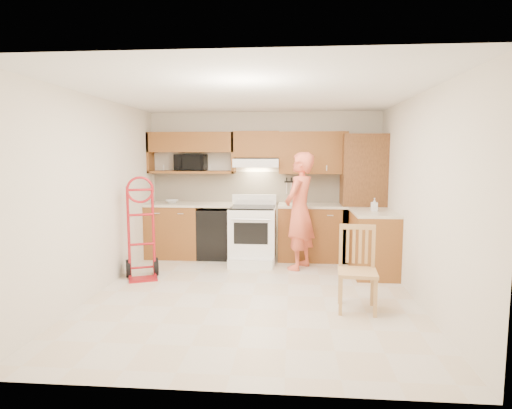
# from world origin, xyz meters

# --- Properties ---
(floor) EXTENTS (4.00, 4.50, 0.02)m
(floor) POSITION_xyz_m (0.00, 0.00, -0.01)
(floor) COLOR beige
(floor) RESTS_ON ground
(ceiling) EXTENTS (4.00, 4.50, 0.02)m
(ceiling) POSITION_xyz_m (0.00, 0.00, 2.51)
(ceiling) COLOR white
(ceiling) RESTS_ON ground
(wall_back) EXTENTS (4.00, 0.02, 2.50)m
(wall_back) POSITION_xyz_m (0.00, 2.26, 1.25)
(wall_back) COLOR beige
(wall_back) RESTS_ON ground
(wall_front) EXTENTS (4.00, 0.02, 2.50)m
(wall_front) POSITION_xyz_m (0.00, -2.26, 1.25)
(wall_front) COLOR beige
(wall_front) RESTS_ON ground
(wall_left) EXTENTS (0.02, 4.50, 2.50)m
(wall_left) POSITION_xyz_m (-2.01, 0.00, 1.25)
(wall_left) COLOR beige
(wall_left) RESTS_ON ground
(wall_right) EXTENTS (0.02, 4.50, 2.50)m
(wall_right) POSITION_xyz_m (2.01, 0.00, 1.25)
(wall_right) COLOR beige
(wall_right) RESTS_ON ground
(backsplash) EXTENTS (3.92, 0.03, 0.55)m
(backsplash) POSITION_xyz_m (0.00, 2.23, 1.20)
(backsplash) COLOR beige
(backsplash) RESTS_ON wall_back
(lower_cab_left) EXTENTS (0.90, 0.60, 0.90)m
(lower_cab_left) POSITION_xyz_m (-1.55, 1.95, 0.45)
(lower_cab_left) COLOR brown
(lower_cab_left) RESTS_ON ground
(dishwasher) EXTENTS (0.60, 0.60, 0.85)m
(dishwasher) POSITION_xyz_m (-0.80, 1.95, 0.42)
(dishwasher) COLOR black
(dishwasher) RESTS_ON ground
(lower_cab_right) EXTENTS (1.14, 0.60, 0.90)m
(lower_cab_right) POSITION_xyz_m (0.83, 1.95, 0.45)
(lower_cab_right) COLOR brown
(lower_cab_right) RESTS_ON ground
(countertop_left) EXTENTS (1.50, 0.63, 0.04)m
(countertop_left) POSITION_xyz_m (-1.25, 1.95, 0.92)
(countertop_left) COLOR beige
(countertop_left) RESTS_ON lower_cab_left
(countertop_right) EXTENTS (1.14, 0.63, 0.04)m
(countertop_right) POSITION_xyz_m (0.83, 1.95, 0.92)
(countertop_right) COLOR beige
(countertop_right) RESTS_ON lower_cab_right
(cab_return_right) EXTENTS (0.60, 1.00, 0.90)m
(cab_return_right) POSITION_xyz_m (1.70, 1.15, 0.45)
(cab_return_right) COLOR brown
(cab_return_right) RESTS_ON ground
(countertop_return) EXTENTS (0.63, 1.00, 0.04)m
(countertop_return) POSITION_xyz_m (1.70, 1.15, 0.92)
(countertop_return) COLOR beige
(countertop_return) RESTS_ON cab_return_right
(pantry_tall) EXTENTS (0.70, 0.60, 2.10)m
(pantry_tall) POSITION_xyz_m (1.65, 1.95, 1.05)
(pantry_tall) COLOR brown
(pantry_tall) RESTS_ON ground
(upper_cab_left) EXTENTS (1.50, 0.33, 0.34)m
(upper_cab_left) POSITION_xyz_m (-1.25, 2.08, 1.98)
(upper_cab_left) COLOR brown
(upper_cab_left) RESTS_ON wall_back
(upper_shelf_mw) EXTENTS (1.50, 0.33, 0.04)m
(upper_shelf_mw) POSITION_xyz_m (-1.25, 2.08, 1.47)
(upper_shelf_mw) COLOR brown
(upper_shelf_mw) RESTS_ON wall_back
(upper_cab_center) EXTENTS (0.76, 0.33, 0.44)m
(upper_cab_center) POSITION_xyz_m (-0.12, 2.08, 1.94)
(upper_cab_center) COLOR brown
(upper_cab_center) RESTS_ON wall_back
(upper_cab_right) EXTENTS (1.14, 0.33, 0.70)m
(upper_cab_right) POSITION_xyz_m (0.83, 2.08, 1.80)
(upper_cab_right) COLOR brown
(upper_cab_right) RESTS_ON wall_back
(range_hood) EXTENTS (0.76, 0.46, 0.14)m
(range_hood) POSITION_xyz_m (-0.12, 2.02, 1.63)
(range_hood) COLOR white
(range_hood) RESTS_ON wall_back
(knife_strip) EXTENTS (0.40, 0.05, 0.29)m
(knife_strip) POSITION_xyz_m (0.55, 2.21, 1.24)
(knife_strip) COLOR black
(knife_strip) RESTS_ON backsplash
(microwave) EXTENTS (0.53, 0.37, 0.29)m
(microwave) POSITION_xyz_m (-1.26, 2.08, 1.63)
(microwave) COLOR black
(microwave) RESTS_ON upper_shelf_mw
(range) EXTENTS (0.74, 0.98, 1.10)m
(range) POSITION_xyz_m (-0.16, 1.62, 0.55)
(range) COLOR white
(range) RESTS_ON ground
(person) EXTENTS (0.67, 0.78, 1.81)m
(person) POSITION_xyz_m (0.60, 1.35, 0.90)
(person) COLOR #E66042
(person) RESTS_ON ground
(hand_truck) EXTENTS (0.66, 0.64, 1.32)m
(hand_truck) POSITION_xyz_m (-1.65, 0.61, 0.66)
(hand_truck) COLOR maroon
(hand_truck) RESTS_ON ground
(dining_chair) EXTENTS (0.47, 0.51, 0.96)m
(dining_chair) POSITION_xyz_m (1.24, -0.43, 0.48)
(dining_chair) COLOR #B8804E
(dining_chair) RESTS_ON ground
(soap_bottle) EXTENTS (0.09, 0.09, 0.19)m
(soap_bottle) POSITION_xyz_m (1.70, 1.17, 1.04)
(soap_bottle) COLOR white
(soap_bottle) RESTS_ON countertop_return
(bowl) EXTENTS (0.28, 0.28, 0.05)m
(bowl) POSITION_xyz_m (-1.58, 1.95, 0.97)
(bowl) COLOR white
(bowl) RESTS_ON countertop_left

